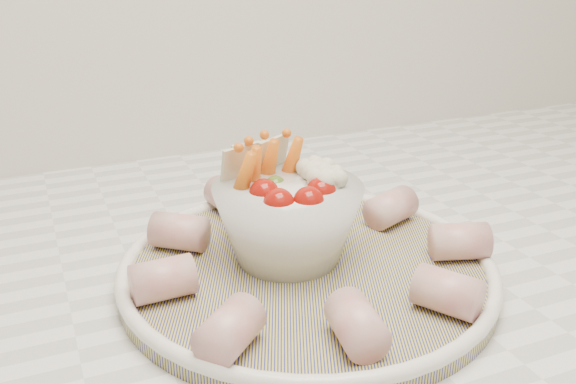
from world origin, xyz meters
name	(u,v)px	position (x,y,z in m)	size (l,w,h in m)	color
serving_platter	(307,269)	(-0.03, 1.39, 0.93)	(0.41, 0.41, 0.02)	navy
veggie_bowl	(288,216)	(-0.04, 1.41, 0.97)	(0.13, 0.13, 0.10)	silver
cured_meat_rolls	(308,247)	(-0.03, 1.39, 0.95)	(0.30, 0.30, 0.03)	#BF5759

